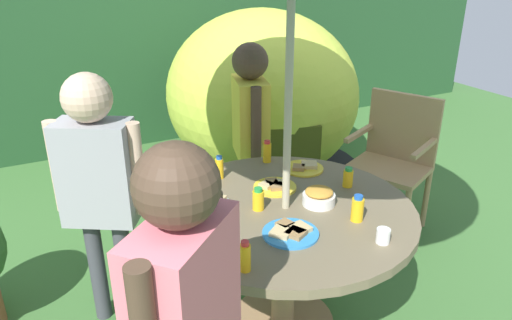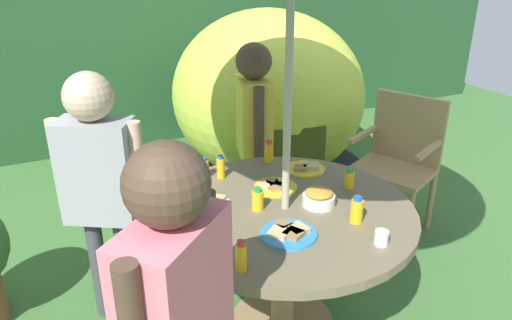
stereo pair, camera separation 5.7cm
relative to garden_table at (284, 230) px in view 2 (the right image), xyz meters
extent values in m
cube|color=#234C28|center=(0.00, 3.31, 0.35)|extent=(9.00, 0.70, 1.87)
cylinder|color=#93704C|center=(0.00, 0.00, -0.25)|extent=(0.12, 0.12, 0.67)
cylinder|color=#75664C|center=(0.00, 0.00, 0.11)|extent=(1.26, 1.26, 0.04)
cylinder|color=#B7AD8C|center=(0.00, 0.00, 0.52)|extent=(0.04, 0.04, 2.22)
cylinder|color=tan|center=(0.87, 0.67, -0.36)|extent=(0.04, 0.04, 0.44)
cylinder|color=tan|center=(1.07, 0.25, -0.36)|extent=(0.04, 0.04, 0.44)
cylinder|color=tan|center=(1.22, 0.83, -0.36)|extent=(0.04, 0.04, 0.44)
cylinder|color=tan|center=(1.42, 0.41, -0.36)|extent=(0.04, 0.04, 0.44)
cube|color=tan|center=(1.15, 0.54, -0.12)|extent=(0.60, 0.64, 0.04)
cube|color=tan|center=(1.32, 0.62, 0.13)|extent=(0.25, 0.47, 0.48)
cube|color=tan|center=(1.05, 0.75, 0.09)|extent=(0.40, 0.21, 0.03)
cube|color=tan|center=(1.25, 0.33, 0.09)|extent=(0.40, 0.21, 0.03)
ellipsoid|color=#B2C63F|center=(0.83, 1.84, 0.13)|extent=(2.03, 2.17, 1.43)
cylinder|color=black|center=(0.83, 1.84, -0.58)|extent=(2.26, 2.26, 0.01)
cube|color=#3E4516|center=(0.61, 0.97, -0.19)|extent=(0.45, 0.14, 0.64)
cylinder|color=#3F3F47|center=(0.28, 0.98, -0.28)|extent=(0.08, 0.08, 0.61)
cylinder|color=#3F3F47|center=(0.24, 0.83, -0.28)|extent=(0.08, 0.08, 0.61)
cube|color=yellow|center=(0.26, 0.91, 0.28)|extent=(0.28, 0.39, 0.51)
cylinder|color=#4C3828|center=(0.31, 1.09, 0.30)|extent=(0.07, 0.07, 0.46)
cylinder|color=#4C3828|center=(0.21, 0.72, 0.30)|extent=(0.07, 0.07, 0.46)
sphere|color=#4C3828|center=(0.26, 0.91, 0.64)|extent=(0.23, 0.23, 0.23)
cylinder|color=#3F3F47|center=(-0.85, 0.50, -0.28)|extent=(0.08, 0.08, 0.61)
cylinder|color=#3F3F47|center=(-0.72, 0.43, -0.28)|extent=(0.08, 0.08, 0.61)
cube|color=#99999E|center=(-0.78, 0.46, 0.29)|extent=(0.40, 0.35, 0.52)
cylinder|color=#D8B293|center=(-0.95, 0.56, 0.31)|extent=(0.07, 0.07, 0.47)
cylinder|color=#D8B293|center=(-0.61, 0.36, 0.31)|extent=(0.07, 0.07, 0.47)
sphere|color=#D8B293|center=(-0.78, 0.46, 0.66)|extent=(0.23, 0.23, 0.23)
cube|color=#EA727F|center=(-0.73, -0.66, 0.32)|extent=(0.41, 0.39, 0.54)
cylinder|color=#4C3828|center=(-0.58, -0.52, 0.34)|extent=(0.07, 0.07, 0.48)
sphere|color=#4C3828|center=(-0.73, -0.66, 0.70)|extent=(0.24, 0.24, 0.24)
cylinder|color=white|center=(0.16, -0.05, 0.16)|extent=(0.16, 0.16, 0.05)
ellipsoid|color=gold|center=(0.16, -0.05, 0.20)|extent=(0.14, 0.14, 0.04)
cylinder|color=yellow|center=(0.31, 0.34, 0.14)|extent=(0.23, 0.23, 0.01)
cube|color=tan|center=(0.35, 0.33, 0.15)|extent=(0.12, 0.12, 0.02)
cube|color=#9E7547|center=(0.28, 0.33, 0.15)|extent=(0.09, 0.09, 0.02)
cylinder|color=white|center=(-0.32, 0.18, 0.14)|extent=(0.20, 0.20, 0.01)
cube|color=tan|center=(-0.28, 0.18, 0.15)|extent=(0.10, 0.10, 0.02)
cube|color=#9E7547|center=(-0.34, 0.18, 0.15)|extent=(0.09, 0.09, 0.02)
cylinder|color=yellow|center=(0.05, 0.20, 0.14)|extent=(0.23, 0.23, 0.01)
cube|color=tan|center=(0.08, 0.20, 0.15)|extent=(0.10, 0.10, 0.02)
cube|color=#9E7547|center=(0.05, 0.24, 0.15)|extent=(0.08, 0.08, 0.02)
cube|color=tan|center=(0.01, 0.21, 0.15)|extent=(0.08, 0.08, 0.02)
cube|color=#9E7547|center=(0.05, 0.18, 0.15)|extent=(0.09, 0.09, 0.02)
cylinder|color=#338CD8|center=(-0.11, -0.22, 0.14)|extent=(0.25, 0.25, 0.01)
cube|color=tan|center=(-0.06, -0.23, 0.15)|extent=(0.10, 0.10, 0.02)
cube|color=#9E7547|center=(-0.10, -0.17, 0.15)|extent=(0.08, 0.08, 0.02)
cube|color=tan|center=(-0.15, -0.22, 0.15)|extent=(0.12, 0.12, 0.02)
cube|color=#9E7547|center=(-0.10, -0.26, 0.15)|extent=(0.10, 0.10, 0.02)
cylinder|color=yellow|center=(0.40, 0.05, 0.17)|extent=(0.05, 0.05, 0.09)
cylinder|color=green|center=(0.40, 0.05, 0.23)|extent=(0.04, 0.04, 0.02)
cylinder|color=yellow|center=(-0.13, 0.04, 0.18)|extent=(0.06, 0.06, 0.10)
cylinder|color=green|center=(-0.13, 0.04, 0.23)|extent=(0.04, 0.04, 0.02)
cylinder|color=yellow|center=(-0.24, 0.48, 0.18)|extent=(0.05, 0.05, 0.10)
cylinder|color=blue|center=(-0.24, 0.48, 0.24)|extent=(0.04, 0.04, 0.02)
cylinder|color=yellow|center=(0.23, -0.26, 0.18)|extent=(0.06, 0.06, 0.11)
cylinder|color=blue|center=(0.23, -0.26, 0.25)|extent=(0.04, 0.04, 0.02)
cylinder|color=yellow|center=(0.18, 0.53, 0.19)|extent=(0.05, 0.05, 0.11)
cylinder|color=red|center=(0.18, 0.53, 0.25)|extent=(0.03, 0.03, 0.02)
cylinder|color=yellow|center=(-0.39, -0.37, 0.19)|extent=(0.04, 0.04, 0.11)
cylinder|color=red|center=(-0.39, -0.37, 0.25)|extent=(0.03, 0.03, 0.02)
cylinder|color=yellow|center=(-0.16, 0.45, 0.19)|extent=(0.04, 0.04, 0.11)
cylinder|color=blue|center=(-0.16, 0.45, 0.25)|extent=(0.03, 0.03, 0.02)
cylinder|color=white|center=(0.21, -0.45, 0.16)|extent=(0.06, 0.06, 0.07)
camera|label=1|loc=(-1.06, -1.77, 1.27)|focal=33.95mm
camera|label=2|loc=(-1.01, -1.79, 1.27)|focal=33.95mm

